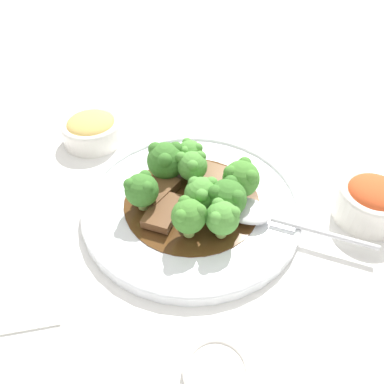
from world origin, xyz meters
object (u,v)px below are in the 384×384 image
Objects in this scene: broccoli_floret_0 at (189,216)px; broccoli_floret_8 at (142,190)px; broccoli_floret_3 at (190,153)px; beef_strip_0 at (215,191)px; side_bowl_kimchi at (371,201)px; beef_strip_1 at (214,174)px; sauce_dish at (217,373)px; side_bowl_appetizer at (92,129)px; broccoli_floret_2 at (241,178)px; main_plate at (192,204)px; broccoli_floret_6 at (222,218)px; broccoli_floret_4 at (202,194)px; broccoli_floret_5 at (227,198)px; broccoli_floret_7 at (166,160)px; broccoli_floret_1 at (192,166)px; beef_strip_3 at (158,190)px; serving_spoon at (255,213)px; beef_strip_2 at (163,211)px.

broccoli_floret_0 and broccoli_floret_8 have the same top height.
broccoli_floret_0 is 0.13m from broccoli_floret_3.
side_bowl_kimchi is at bearing -118.01° from beef_strip_0.
sauce_dish is (-0.26, 0.11, -0.02)m from beef_strip_1.
side_bowl_appetizer is 0.44m from sauce_dish.
broccoli_floret_2 is 0.18m from side_bowl_kimchi.
broccoli_floret_6 is at bearing -170.49° from main_plate.
side_bowl_appetizer is (0.19, 0.15, -0.00)m from beef_strip_1.
broccoli_floret_0 is 1.10× the size of broccoli_floret_4.
broccoli_floret_7 reaches higher than broccoli_floret_5.
broccoli_floret_1 is 0.99× the size of broccoli_floret_8.
broccoli_floret_7 is at bearing 12.22° from broccoli_floret_6.
beef_strip_1 is at bearing -115.47° from broccoli_floret_7.
broccoli_floret_4 is (-0.05, -0.05, 0.02)m from beef_strip_3.
serving_spoon is 0.21m from sauce_dish.
broccoli_floret_1 reaches higher than beef_strip_1.
beef_strip_2 reaches higher than sauce_dish.
main_plate is 5.88× the size of broccoli_floret_6.
broccoli_floret_7 is 0.29m from side_bowl_kimchi.
beef_strip_1 is 0.39× the size of serving_spoon.
broccoli_floret_3 and broccoli_floret_4 have the same top height.
broccoli_floret_7 is at bearing -4.37° from broccoli_floret_0.
broccoli_floret_1 is 0.25m from side_bowl_kimchi.
beef_strip_1 is 0.11m from broccoli_floret_6.
main_plate is at bearing 74.91° from broccoli_floret_2.
beef_strip_2 is at bearing 97.82° from beef_strip_0.
broccoli_floret_3 is (0.12, -0.05, -0.00)m from broccoli_floret_0.
broccoli_floret_6 is (-0.10, 0.03, 0.03)m from beef_strip_1.
serving_spoon is at bearing -117.89° from broccoli_floret_8.
broccoli_floret_6 is (-0.07, -0.01, 0.04)m from main_plate.
beef_strip_1 is at bearing -10.46° from broccoli_floret_5.
main_plate is at bearing -164.70° from broccoli_floret_7.
broccoli_floret_7 is at bearing 44.76° from broccoli_floret_1.
broccoli_floret_3 is at bearing -141.04° from side_bowl_appetizer.
beef_strip_1 is at bearing -88.43° from beef_strip_3.
serving_spoon is at bearing -148.59° from side_bowl_appetizer.
beef_strip_2 is at bearing 67.02° from serving_spoon.
broccoli_floret_7 reaches higher than broccoli_floret_6.
broccoli_floret_0 is at bearing 158.55° from broccoli_floret_3.
serving_spoon is at bearing -112.98° from beef_strip_2.
beef_strip_1 is at bearing -90.43° from broccoli_floret_1.
beef_strip_0 is at bearing -1.42° from broccoli_floret_5.
beef_strip_1 is (0.03, -0.01, 0.00)m from beef_strip_0.
beef_strip_0 is 0.08m from beef_strip_2.
broccoli_floret_8 reaches higher than main_plate.
sauce_dish is (-0.29, 0.04, -0.04)m from broccoli_floret_7.
serving_spoon is at bearing -176.56° from broccoli_floret_2.
beef_strip_3 is 0.09m from broccoli_floret_0.
beef_strip_3 is at bearing 92.84° from broccoli_floret_1.
beef_strip_1 is 0.65× the size of side_bowl_appetizer.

